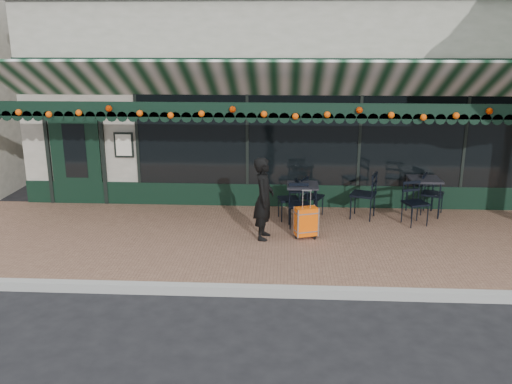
# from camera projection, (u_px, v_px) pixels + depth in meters

# --- Properties ---
(ground) EXTENTS (80.00, 80.00, 0.00)m
(ground) POSITION_uv_depth(u_px,v_px,m) (295.00, 294.00, 8.23)
(ground) COLOR black
(ground) RESTS_ON ground
(sidewalk) EXTENTS (18.00, 4.00, 0.15)m
(sidewalk) POSITION_uv_depth(u_px,v_px,m) (293.00, 242.00, 10.13)
(sidewalk) COLOR brown
(sidewalk) RESTS_ON ground
(curb) EXTENTS (18.00, 0.16, 0.15)m
(curb) POSITION_uv_depth(u_px,v_px,m) (295.00, 292.00, 8.13)
(curb) COLOR #9E9E99
(curb) RESTS_ON ground
(restaurant_building) EXTENTS (12.00, 9.60, 4.50)m
(restaurant_building) POSITION_uv_depth(u_px,v_px,m) (293.00, 93.00, 15.13)
(restaurant_building) COLOR gray
(restaurant_building) RESTS_ON ground
(woman) EXTENTS (0.43, 0.60, 1.53)m
(woman) POSITION_uv_depth(u_px,v_px,m) (264.00, 199.00, 9.90)
(woman) COLOR black
(woman) RESTS_ON sidewalk
(suitcase) EXTENTS (0.45, 0.34, 0.92)m
(suitcase) POSITION_uv_depth(u_px,v_px,m) (306.00, 222.00, 10.04)
(suitcase) COLOR #F95807
(suitcase) RESTS_ON sidewalk
(cafe_table_a) EXTENTS (0.64, 0.64, 0.79)m
(cafe_table_a) POSITION_uv_depth(u_px,v_px,m) (424.00, 182.00, 11.25)
(cafe_table_a) COLOR black
(cafe_table_a) RESTS_ON sidewalk
(cafe_table_b) EXTENTS (0.62, 0.62, 0.77)m
(cafe_table_b) POSITION_uv_depth(u_px,v_px,m) (303.00, 188.00, 10.87)
(cafe_table_b) COLOR black
(cafe_table_b) RESTS_ON sidewalk
(chair_a_left) EXTENTS (0.63, 0.63, 0.99)m
(chair_a_left) POSITION_uv_depth(u_px,v_px,m) (363.00, 195.00, 11.12)
(chair_a_left) COLOR black
(chair_a_left) RESTS_ON sidewalk
(chair_a_right) EXTENTS (0.58, 0.58, 0.88)m
(chair_a_right) POSITION_uv_depth(u_px,v_px,m) (433.00, 194.00, 11.36)
(chair_a_right) COLOR black
(chair_a_right) RESTS_ON sidewalk
(chair_a_front) EXTENTS (0.56, 0.56, 0.87)m
(chair_a_front) POSITION_uv_depth(u_px,v_px,m) (415.00, 204.00, 10.73)
(chair_a_front) COLOR black
(chair_a_front) RESTS_ON sidewalk
(chair_b_left) EXTENTS (0.50, 0.50, 0.84)m
(chair_b_left) POSITION_uv_depth(u_px,v_px,m) (289.00, 199.00, 11.05)
(chair_b_left) COLOR black
(chair_b_left) RESTS_ON sidewalk
(chair_b_right) EXTENTS (0.54, 0.54, 0.82)m
(chair_b_right) POSITION_uv_depth(u_px,v_px,m) (312.00, 197.00, 11.25)
(chair_b_right) COLOR black
(chair_b_right) RESTS_ON sidewalk
(chair_b_front) EXTENTS (0.45, 0.45, 0.86)m
(chair_b_front) POSITION_uv_depth(u_px,v_px,m) (299.00, 206.00, 10.61)
(chair_b_front) COLOR black
(chair_b_front) RESTS_ON sidewalk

